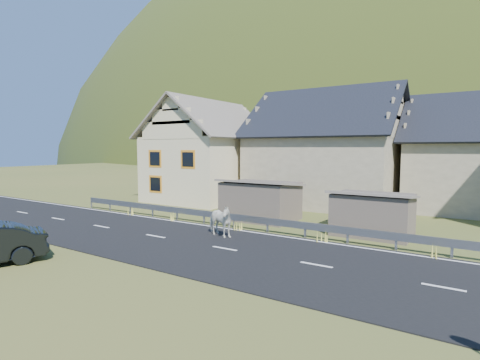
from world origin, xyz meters
The scene contains 11 objects.
ground centered at (0.00, 0.00, 0.00)m, with size 160.00×160.00×0.00m, color #3C4E21.
road centered at (0.00, 0.00, 0.02)m, with size 60.00×7.00×0.04m, color black.
lane_markings centered at (0.00, 0.00, 0.04)m, with size 60.00×6.60×0.01m, color silver.
guardrail centered at (0.00, 3.68, 0.56)m, with size 28.10×0.09×0.75m.
shed_left centered at (-2.00, 6.50, 1.10)m, with size 4.30×3.30×2.40m, color #63564A.
shed_right centered at (4.50, 6.00, 1.00)m, with size 3.80×2.90×2.20m, color #63564A.
house_cream centered at (-10.00, 12.00, 4.36)m, with size 7.80×9.80×8.30m.
house_stone_a centered at (-1.00, 15.00, 4.63)m, with size 10.80×9.80×8.90m.
mountain centered at (5.00, 180.00, -20.00)m, with size 440.00×280.00×260.00m, color #273A15.
conifer_patch centered at (-55.00, 110.00, 6.00)m, with size 76.00×50.00×28.00m, color black.
horse centered at (-1.49, 1.63, 0.81)m, with size 1.82×0.83×1.54m, color silver.
Camera 1 is at (8.77, -12.43, 4.21)m, focal length 28.00 mm.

